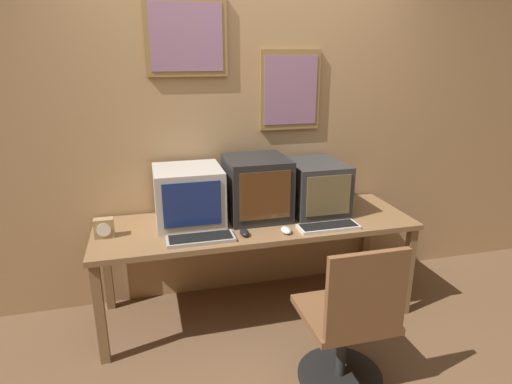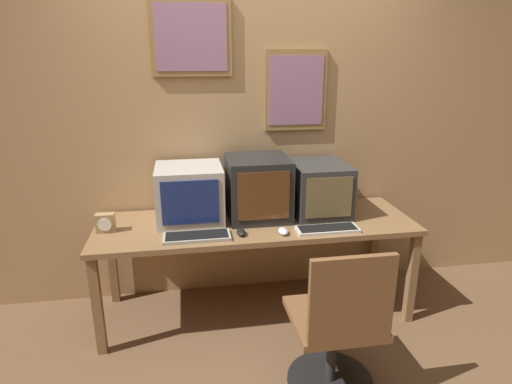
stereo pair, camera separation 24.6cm
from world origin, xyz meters
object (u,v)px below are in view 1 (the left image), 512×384
at_px(monitor_center, 257,187).
at_px(mouse_far_corner, 286,230).
at_px(keyboard_main, 201,239).
at_px(monitor_right, 315,187).
at_px(mouse_near_keyboard, 244,233).
at_px(office_chair, 349,328).
at_px(monitor_left, 189,195).
at_px(keyboard_side, 328,227).
at_px(desk_clock, 104,228).

distance_m(monitor_center, mouse_far_corner, 0.41).
bearing_deg(keyboard_main, monitor_right, 20.18).
bearing_deg(mouse_near_keyboard, office_chair, -56.61).
bearing_deg(mouse_near_keyboard, mouse_far_corner, -6.42).
relative_size(monitor_center, monitor_right, 0.92).
relative_size(monitor_left, office_chair, 0.49).
xyz_separation_m(monitor_center, office_chair, (0.27, -0.96, -0.53)).
height_order(monitor_right, keyboard_main, monitor_right).
bearing_deg(monitor_right, keyboard_side, -96.90).
xyz_separation_m(keyboard_main, mouse_far_corner, (0.55, -0.02, 0.01)).
relative_size(monitor_left, keyboard_side, 1.10).
relative_size(keyboard_side, office_chair, 0.45).
bearing_deg(keyboard_main, monitor_center, 35.83).
bearing_deg(office_chair, mouse_far_corner, 104.45).
bearing_deg(keyboard_main, keyboard_side, -1.60).
distance_m(keyboard_side, mouse_near_keyboard, 0.56).
relative_size(monitor_left, monitor_center, 1.00).
distance_m(monitor_center, keyboard_side, 0.56).
relative_size(monitor_center, keyboard_side, 1.09).
relative_size(monitor_left, monitor_right, 0.93).
bearing_deg(office_chair, mouse_near_keyboard, 123.39).
relative_size(keyboard_side, mouse_near_keyboard, 3.86).
bearing_deg(monitor_center, keyboard_side, -40.68).
relative_size(monitor_right, office_chair, 0.53).
relative_size(monitor_right, keyboard_side, 1.18).
xyz_separation_m(monitor_right, mouse_near_keyboard, (-0.61, -0.32, -0.16)).
height_order(monitor_left, mouse_far_corner, monitor_left).
bearing_deg(mouse_near_keyboard, keyboard_main, -178.28).
bearing_deg(monitor_left, office_chair, -52.80).
xyz_separation_m(monitor_left, keyboard_side, (0.87, -0.36, -0.18)).
bearing_deg(keyboard_side, monitor_right, 83.10).
xyz_separation_m(mouse_near_keyboard, mouse_far_corner, (0.27, -0.03, 0.00)).
bearing_deg(mouse_far_corner, office_chair, -75.55).
height_order(monitor_center, mouse_near_keyboard, monitor_center).
distance_m(monitor_right, keyboard_side, 0.39).
xyz_separation_m(desk_clock, office_chair, (1.29, -0.85, -0.38)).
bearing_deg(monitor_center, monitor_right, 0.70).
height_order(monitor_right, mouse_far_corner, monitor_right).
height_order(keyboard_side, mouse_far_corner, mouse_far_corner).
height_order(keyboard_side, mouse_near_keyboard, mouse_near_keyboard).
xyz_separation_m(monitor_left, office_chair, (0.74, -0.97, -0.51)).
distance_m(monitor_center, mouse_near_keyboard, 0.40).
bearing_deg(monitor_right, monitor_center, -179.30).
relative_size(keyboard_side, mouse_far_corner, 3.90).
height_order(monitor_center, office_chair, monitor_center).
distance_m(monitor_center, monitor_right, 0.44).
bearing_deg(desk_clock, mouse_near_keyboard, -12.96).
bearing_deg(office_chair, monitor_left, 127.20).
xyz_separation_m(monitor_left, mouse_far_corner, (0.58, -0.35, -0.17)).
bearing_deg(monitor_center, monitor_left, 178.64).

